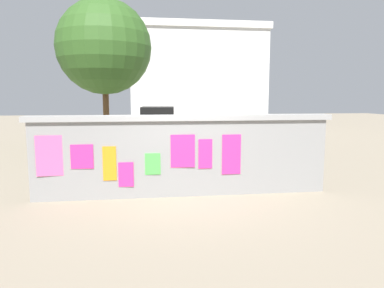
# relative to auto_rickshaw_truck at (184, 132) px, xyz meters

# --- Properties ---
(ground) EXTENTS (60.00, 60.00, 0.00)m
(ground) POSITION_rel_auto_rickshaw_truck_xyz_m (-0.65, 2.42, -0.90)
(ground) COLOR gray
(poster_wall) EXTENTS (6.77, 0.42, 1.82)m
(poster_wall) POSITION_rel_auto_rickshaw_truck_xyz_m (-0.66, -5.58, 0.03)
(poster_wall) COLOR gray
(poster_wall) RESTS_ON ground
(auto_rickshaw_truck) EXTENTS (3.71, 1.79, 1.85)m
(auto_rickshaw_truck) POSITION_rel_auto_rickshaw_truck_xyz_m (0.00, 0.00, 0.00)
(auto_rickshaw_truck) COLOR black
(auto_rickshaw_truck) RESTS_ON ground
(motorcycle) EXTENTS (1.90, 0.56, 0.87)m
(motorcycle) POSITION_rel_auto_rickshaw_truck_xyz_m (-3.13, -1.52, -0.44)
(motorcycle) COLOR black
(motorcycle) RESTS_ON ground
(bicycle_near) EXTENTS (1.67, 0.55, 0.95)m
(bicycle_near) POSITION_rel_auto_rickshaw_truck_xyz_m (-1.41, -3.85, -0.54)
(bicycle_near) COLOR black
(bicycle_near) RESTS_ON ground
(person_walking) EXTENTS (0.47, 0.47, 1.62)m
(person_walking) POSITION_rel_auto_rickshaw_truck_xyz_m (0.20, -4.01, 0.09)
(person_walking) COLOR #D83F72
(person_walking) RESTS_ON ground
(tree_roadside) EXTENTS (4.36, 4.36, 6.69)m
(tree_roadside) POSITION_rel_auto_rickshaw_truck_xyz_m (-3.27, 3.84, 3.60)
(tree_roadside) COLOR brown
(tree_roadside) RESTS_ON ground
(building_background) EXTENTS (10.66, 6.32, 7.77)m
(building_background) POSITION_rel_auto_rickshaw_truck_xyz_m (2.77, 15.81, 3.00)
(building_background) COLOR silver
(building_background) RESTS_ON ground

